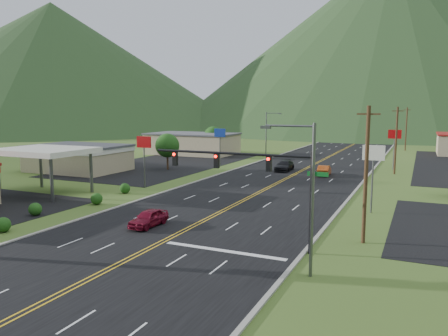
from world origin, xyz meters
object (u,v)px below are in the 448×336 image
at_px(car_red_far, 324,171).
at_px(traffic_signal, 255,173).
at_px(car_dark_mid, 285,166).
at_px(gas_canopy, 45,152).
at_px(car_red_near, 149,218).
at_px(streetlight_east, 307,189).
at_px(streetlight_west, 268,131).

bearing_deg(car_red_far, traffic_signal, 88.61).
bearing_deg(traffic_signal, car_dark_mid, 103.47).
distance_m(gas_canopy, car_red_near, 20.30).
relative_size(car_red_near, car_dark_mid, 0.76).
bearing_deg(streetlight_east, car_dark_mid, 108.25).
xyz_separation_m(gas_canopy, car_red_far, (26.23, 27.05, -4.12)).
relative_size(streetlight_west, car_red_near, 2.18).
relative_size(streetlight_east, streetlight_west, 1.00).
xyz_separation_m(traffic_signal, gas_canopy, (-28.48, 8.00, -0.46)).
bearing_deg(traffic_signal, streetlight_west, 107.97).
distance_m(car_dark_mid, car_red_far, 7.12).
bearing_deg(car_dark_mid, car_red_far, -21.68).
bearing_deg(streetlight_west, traffic_signal, -72.03).
relative_size(traffic_signal, gas_canopy, 1.31).
relative_size(streetlight_west, car_red_far, 1.97).
height_order(streetlight_east, car_red_far, streetlight_east).
distance_m(traffic_signal, streetlight_east, 6.17).
distance_m(streetlight_east, streetlight_west, 64.21).
distance_m(streetlight_west, car_red_far, 26.68).
height_order(traffic_signal, streetlight_east, streetlight_east).
distance_m(traffic_signal, car_dark_mid, 38.76).
bearing_deg(streetlight_west, streetlight_east, -69.14).
distance_m(traffic_signal, gas_canopy, 29.59).
relative_size(traffic_signal, streetlight_west, 1.46).
distance_m(streetlight_east, car_dark_mid, 43.84).
height_order(streetlight_east, gas_canopy, streetlight_east).
height_order(streetlight_east, streetlight_west, same).
distance_m(streetlight_east, gas_canopy, 35.28).
xyz_separation_m(streetlight_west, gas_canopy, (-10.32, -48.00, -0.31)).
distance_m(streetlight_east, car_red_near, 16.05).
height_order(gas_canopy, car_red_near, gas_canopy).
xyz_separation_m(car_red_near, car_red_far, (7.58, 33.90, 0.05)).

